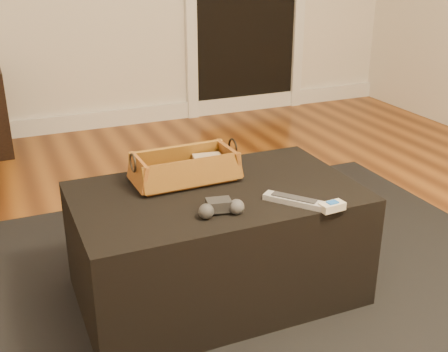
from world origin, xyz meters
name	(u,v)px	position (x,y,z in m)	size (l,w,h in m)	color
baseboard	(81,122)	(0.00, 2.73, 0.06)	(5.00, 0.04, 0.12)	white
area_rug	(222,300)	(0.11, 0.40, 0.01)	(2.60, 2.00, 0.01)	black
ottoman	(217,243)	(0.11, 0.45, 0.22)	(1.00, 0.60, 0.42)	black
tv_remote	(182,177)	(0.02, 0.56, 0.46)	(0.20, 0.05, 0.02)	black
cloth_bundle	(208,163)	(0.14, 0.61, 0.47)	(0.11, 0.07, 0.06)	tan
wicker_basket	(185,169)	(0.04, 0.58, 0.48)	(0.39, 0.21, 0.14)	#9F5D23
game_controller	(220,207)	(0.05, 0.27, 0.46)	(0.16, 0.09, 0.05)	#262628
silver_remote	(294,200)	(0.31, 0.25, 0.44)	(0.17, 0.19, 0.02)	silver
cream_gadget	(332,206)	(0.40, 0.16, 0.45)	(0.09, 0.05, 0.03)	beige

